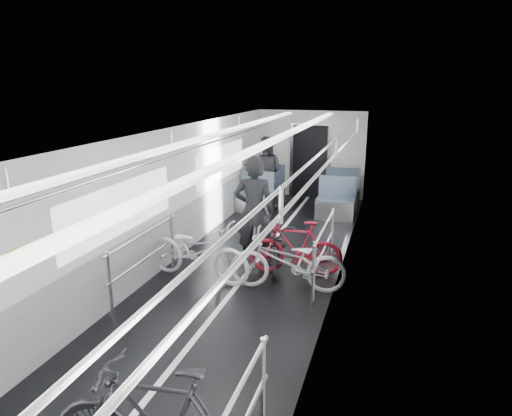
{
  "coord_description": "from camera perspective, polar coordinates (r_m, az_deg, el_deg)",
  "views": [
    {
      "loc": [
        2.26,
        -5.51,
        3.18
      ],
      "look_at": [
        0.0,
        1.85,
        1.03
      ],
      "focal_mm": 32.0,
      "sensor_mm": 36.0,
      "label": 1
    }
  ],
  "objects": [
    {
      "name": "bike_right_far",
      "position": [
        7.71,
        4.96,
        -4.96
      ],
      "size": [
        1.63,
        0.66,
        0.95
      ],
      "primitive_type": "imported",
      "rotation": [
        0.0,
        0.0,
        -1.43
      ],
      "color": "maroon",
      "rests_on": "floor"
    },
    {
      "name": "person_seated",
      "position": [
        11.81,
        1.24,
        4.56
      ],
      "size": [
        0.89,
        0.7,
        1.82
      ],
      "primitive_type": "imported",
      "rotation": [
        0.0,
        0.0,
        3.16
      ],
      "color": "#2E2B33",
      "rests_on": "floor"
    },
    {
      "name": "bike_right_mid",
      "position": [
        7.12,
        3.97,
        -6.72
      ],
      "size": [
        1.88,
        0.84,
        0.95
      ],
      "primitive_type": "imported",
      "rotation": [
        0.0,
        0.0,
        -1.45
      ],
      "color": "#B7B7BC",
      "rests_on": "floor"
    },
    {
      "name": "bike_aisle",
      "position": [
        7.98,
        2.43,
        -4.41
      ],
      "size": [
        1.01,
        1.8,
        0.9
      ],
      "primitive_type": "imported",
      "rotation": [
        0.0,
        0.0,
        0.26
      ],
      "color": "black",
      "rests_on": "floor"
    },
    {
      "name": "car_shell",
      "position": [
        7.9,
        -0.16,
        0.57
      ],
      "size": [
        3.02,
        14.01,
        2.41
      ],
      "color": "black",
      "rests_on": "ground"
    },
    {
      "name": "bike_left_far",
      "position": [
        7.56,
        -7.3,
        -5.29
      ],
      "size": [
        1.97,
        0.92,
        1.0
      ],
      "primitive_type": "imported",
      "rotation": [
        0.0,
        0.0,
        1.43
      ],
      "color": "silver",
      "rests_on": "floor"
    },
    {
      "name": "person_standing",
      "position": [
        8.01,
        -0.26,
        -0.36
      ],
      "size": [
        0.79,
        0.61,
        1.94
      ],
      "primitive_type": "imported",
      "rotation": [
        0.0,
        0.0,
        3.36
      ],
      "color": "black",
      "rests_on": "floor"
    }
  ]
}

